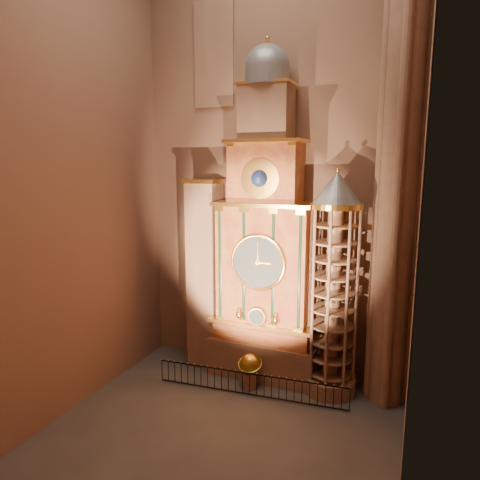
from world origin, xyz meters
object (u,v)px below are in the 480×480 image
at_px(portrait_tower, 205,274).
at_px(stair_turret, 333,287).
at_px(astronomical_clock, 265,251).
at_px(celestial_globe, 250,368).
at_px(iron_railing, 250,384).

bearing_deg(portrait_tower, stair_turret, -2.33).
bearing_deg(astronomical_clock, stair_turret, -4.30).
relative_size(stair_turret, celestial_globe, 6.14).
bearing_deg(astronomical_clock, celestial_globe, -98.03).
bearing_deg(iron_railing, portrait_tower, 146.96).
height_order(celestial_globe, iron_railing, celestial_globe).
xyz_separation_m(portrait_tower, stair_turret, (6.90, -0.28, 0.12)).
xyz_separation_m(astronomical_clock, iron_railing, (0.08, -2.25, -6.06)).
bearing_deg(iron_railing, astronomical_clock, 92.06).
height_order(astronomical_clock, stair_turret, astronomical_clock).
bearing_deg(stair_turret, celestial_globe, -161.88).
distance_m(portrait_tower, stair_turret, 6.91).
relative_size(portrait_tower, iron_railing, 1.10).
height_order(portrait_tower, iron_railing, portrait_tower).
xyz_separation_m(portrait_tower, iron_railing, (3.48, -2.26, -4.54)).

